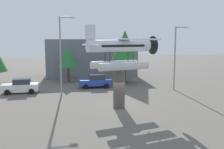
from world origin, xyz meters
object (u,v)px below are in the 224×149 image
at_px(floatplane_monument, 120,51).
at_px(streetlight_secondary, 176,53).
at_px(display_pedestal, 119,89).
at_px(storefront_building, 91,57).
at_px(tree_east, 68,57).
at_px(streetlight_primary, 62,51).
at_px(car_near_white, 21,86).
at_px(tree_center_back, 125,49).
at_px(car_mid_blue, 96,81).

xyz_separation_m(floatplane_monument, streetlight_secondary, (9.16, 7.13, -0.75)).
bearing_deg(streetlight_secondary, display_pedestal, -142.37).
bearing_deg(storefront_building, floatplane_monument, -91.03).
bearing_deg(tree_east, streetlight_secondary, -33.91).
bearing_deg(streetlight_primary, streetlight_secondary, 0.62).
distance_m(streetlight_primary, streetlight_secondary, 14.23).
height_order(car_near_white, streetlight_secondary, streetlight_secondary).
distance_m(streetlight_secondary, tree_center_back, 8.00).
relative_size(floatplane_monument, streetlight_secondary, 1.30).
height_order(car_mid_blue, tree_east, tree_east).
bearing_deg(car_mid_blue, car_near_white, 9.61).
relative_size(streetlight_primary, tree_center_back, 1.18).
relative_size(streetlight_secondary, tree_east, 1.46).
distance_m(streetlight_primary, tree_center_back, 11.18).
xyz_separation_m(car_mid_blue, tree_center_back, (4.76, 2.63, 4.10)).
bearing_deg(storefront_building, tree_center_back, -66.60).
height_order(streetlight_secondary, tree_east, streetlight_secondary).
bearing_deg(car_mid_blue, tree_center_back, -151.06).
bearing_deg(tree_center_back, storefront_building, 113.40).
bearing_deg(streetlight_secondary, car_mid_blue, 159.89).
distance_m(car_mid_blue, tree_east, 6.80).
distance_m(display_pedestal, tree_east, 16.48).
height_order(car_mid_blue, storefront_building, storefront_building).
bearing_deg(tree_east, tree_center_back, -17.69).
bearing_deg(tree_east, display_pedestal, -76.73).
xyz_separation_m(streetlight_primary, storefront_building, (5.46, 15.00, -1.95)).
bearing_deg(floatplane_monument, car_mid_blue, 81.36).
height_order(car_near_white, tree_center_back, tree_center_back).
bearing_deg(tree_east, streetlight_primary, -97.52).
bearing_deg(floatplane_monument, storefront_building, 76.98).
bearing_deg(display_pedestal, streetlight_primary, 125.17).
relative_size(streetlight_secondary, storefront_building, 0.52).
bearing_deg(streetlight_secondary, tree_center_back, 128.99).
relative_size(car_mid_blue, tree_center_back, 0.55).
xyz_separation_m(tree_east, tree_center_back, (8.01, -2.56, 1.14)).
bearing_deg(storefront_building, display_pedestal, -91.36).
bearing_deg(car_mid_blue, streetlight_secondary, 159.89).
distance_m(display_pedestal, floatplane_monument, 3.53).
xyz_separation_m(floatplane_monument, streetlight_primary, (-5.06, 6.98, -0.24)).
bearing_deg(car_near_white, tree_center_back, -163.37).
bearing_deg(streetlight_secondary, tree_east, 146.09).
bearing_deg(floatplane_monument, streetlight_secondary, 25.91).
distance_m(display_pedestal, streetlight_primary, 9.18).
xyz_separation_m(car_near_white, storefront_building, (10.37, 12.84, 2.31)).
bearing_deg(streetlight_primary, car_mid_blue, 40.13).
relative_size(car_mid_blue, tree_east, 0.77).
distance_m(streetlight_secondary, tree_east, 15.74).
relative_size(car_mid_blue, storefront_building, 0.27).
height_order(floatplane_monument, car_near_white, floatplane_monument).
xyz_separation_m(car_mid_blue, tree_east, (-3.26, 5.18, 2.96)).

